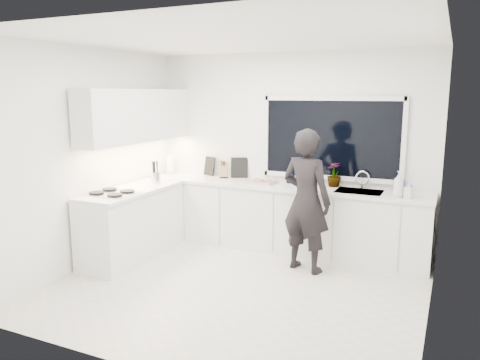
% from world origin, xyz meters
% --- Properties ---
extents(floor, '(4.00, 3.50, 0.02)m').
position_xyz_m(floor, '(0.00, 0.00, -0.01)').
color(floor, beige).
rests_on(floor, ground).
extents(wall_back, '(4.00, 0.02, 2.70)m').
position_xyz_m(wall_back, '(0.00, 1.76, 1.35)').
color(wall_back, white).
rests_on(wall_back, ground).
extents(wall_left, '(0.02, 3.50, 2.70)m').
position_xyz_m(wall_left, '(-2.01, 0.00, 1.35)').
color(wall_left, white).
rests_on(wall_left, ground).
extents(wall_right, '(0.02, 3.50, 2.70)m').
position_xyz_m(wall_right, '(2.01, 0.00, 1.35)').
color(wall_right, white).
rests_on(wall_right, ground).
extents(ceiling, '(4.00, 3.50, 0.02)m').
position_xyz_m(ceiling, '(0.00, 0.00, 2.71)').
color(ceiling, white).
rests_on(ceiling, wall_back).
extents(window, '(1.80, 0.02, 1.00)m').
position_xyz_m(window, '(0.60, 1.73, 1.55)').
color(window, black).
rests_on(window, wall_back).
extents(base_cabinets_back, '(3.92, 0.58, 0.88)m').
position_xyz_m(base_cabinets_back, '(0.00, 1.45, 0.44)').
color(base_cabinets_back, white).
rests_on(base_cabinets_back, floor).
extents(base_cabinets_left, '(0.58, 1.60, 0.88)m').
position_xyz_m(base_cabinets_left, '(-1.67, 0.35, 0.44)').
color(base_cabinets_left, white).
rests_on(base_cabinets_left, floor).
extents(countertop_back, '(3.94, 0.62, 0.04)m').
position_xyz_m(countertop_back, '(0.00, 1.44, 0.90)').
color(countertop_back, silver).
rests_on(countertop_back, base_cabinets_back).
extents(countertop_left, '(0.62, 1.60, 0.04)m').
position_xyz_m(countertop_left, '(-1.67, 0.35, 0.90)').
color(countertop_left, silver).
rests_on(countertop_left, base_cabinets_left).
extents(upper_cabinets, '(0.34, 2.10, 0.70)m').
position_xyz_m(upper_cabinets, '(-1.79, 0.70, 1.85)').
color(upper_cabinets, white).
rests_on(upper_cabinets, wall_left).
extents(sink, '(0.58, 0.42, 0.14)m').
position_xyz_m(sink, '(1.05, 1.45, 0.87)').
color(sink, silver).
rests_on(sink, countertop_back).
extents(faucet, '(0.03, 0.03, 0.22)m').
position_xyz_m(faucet, '(1.05, 1.65, 1.03)').
color(faucet, silver).
rests_on(faucet, countertop_back).
extents(stovetop, '(0.56, 0.48, 0.03)m').
position_xyz_m(stovetop, '(-1.69, -0.00, 0.94)').
color(stovetop, black).
rests_on(stovetop, countertop_left).
extents(person, '(0.72, 0.56, 1.74)m').
position_xyz_m(person, '(0.54, 0.85, 0.87)').
color(person, black).
rests_on(person, floor).
extents(pizza_tray, '(0.43, 0.33, 0.03)m').
position_xyz_m(pizza_tray, '(-0.29, 1.42, 0.94)').
color(pizza_tray, silver).
rests_on(pizza_tray, countertop_back).
extents(pizza, '(0.40, 0.29, 0.01)m').
position_xyz_m(pizza, '(-0.29, 1.42, 0.95)').
color(pizza, '#AD3317').
rests_on(pizza, pizza_tray).
extents(watering_can, '(0.15, 0.15, 0.13)m').
position_xyz_m(watering_can, '(1.52, 1.61, 0.98)').
color(watering_can, blue).
rests_on(watering_can, countertop_back).
extents(paper_towel_roll, '(0.14, 0.14, 0.26)m').
position_xyz_m(paper_towel_roll, '(-1.85, 1.55, 1.05)').
color(paper_towel_roll, white).
rests_on(paper_towel_roll, countertop_back).
extents(knife_block, '(0.16, 0.14, 0.22)m').
position_xyz_m(knife_block, '(-0.95, 1.59, 1.03)').
color(knife_block, olive).
rests_on(knife_block, countertop_back).
extents(utensil_crock, '(0.17, 0.17, 0.16)m').
position_xyz_m(utensil_crock, '(-1.60, 0.80, 1.00)').
color(utensil_crock, '#BAB9BE').
rests_on(utensil_crock, countertop_left).
extents(picture_frame_large, '(0.21, 0.11, 0.28)m').
position_xyz_m(picture_frame_large, '(-1.24, 1.69, 1.06)').
color(picture_frame_large, black).
rests_on(picture_frame_large, countertop_back).
extents(picture_frame_small, '(0.24, 0.12, 0.30)m').
position_xyz_m(picture_frame_small, '(-0.74, 1.69, 1.07)').
color(picture_frame_small, black).
rests_on(picture_frame_small, countertop_back).
extents(herb_plants, '(0.83, 0.26, 0.33)m').
position_xyz_m(herb_plants, '(0.43, 1.61, 1.08)').
color(herb_plants, '#26662D').
rests_on(herb_plants, countertop_back).
extents(soap_bottles, '(0.26, 0.17, 0.31)m').
position_xyz_m(soap_bottles, '(1.57, 1.30, 1.06)').
color(soap_bottles, '#D8BF66').
rests_on(soap_bottles, countertop_back).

